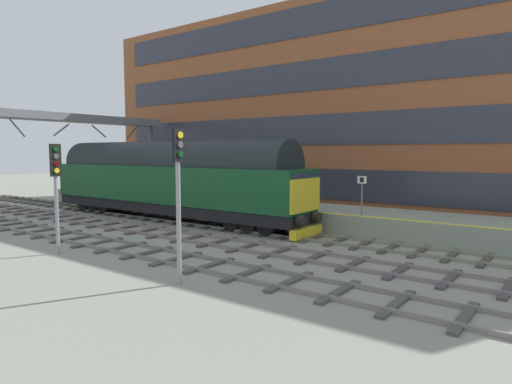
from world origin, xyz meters
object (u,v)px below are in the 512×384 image
(diesel_locomotive, at_px, (168,178))
(signal_post_near, at_px, (179,185))
(waiting_passenger, at_px, (247,187))
(signal_post_mid, at_px, (56,182))
(platform_number_sign, at_px, (362,189))

(diesel_locomotive, height_order, signal_post_near, signal_post_near)
(diesel_locomotive, xyz_separation_m, waiting_passenger, (2.73, -3.82, -0.49))
(diesel_locomotive, relative_size, signal_post_mid, 4.41)
(signal_post_near, xyz_separation_m, signal_post_mid, (-0.00, 6.89, -0.19))
(signal_post_mid, xyz_separation_m, platform_number_sign, (10.71, -8.16, -0.58))
(signal_post_near, xyz_separation_m, waiting_passenger, (11.45, 6.26, -1.05))
(diesel_locomotive, bearing_deg, signal_post_near, -130.86)
(signal_post_mid, height_order, platform_number_sign, signal_post_mid)
(diesel_locomotive, height_order, platform_number_sign, diesel_locomotive)
(signal_post_near, height_order, waiting_passenger, signal_post_near)
(diesel_locomotive, distance_m, platform_number_sign, 11.53)
(platform_number_sign, bearing_deg, signal_post_mid, 142.68)
(platform_number_sign, bearing_deg, diesel_locomotive, 99.91)
(diesel_locomotive, height_order, signal_post_mid, diesel_locomotive)
(signal_post_mid, xyz_separation_m, waiting_passenger, (11.45, -0.63, -0.86))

